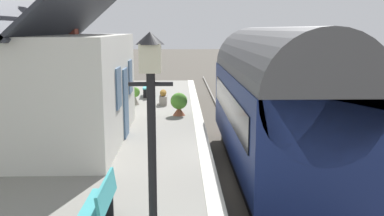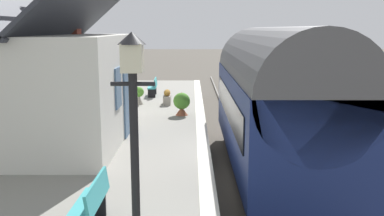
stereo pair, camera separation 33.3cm
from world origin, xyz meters
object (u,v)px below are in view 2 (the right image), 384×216
Objects in this scene: bench_mid_platform at (91,203)px; lamp_post_platform at (134,116)px; planter_bench_right at (167,97)px; planter_edge_near at (83,93)px; planter_under_sign at (182,103)px; train at (276,102)px; station_building at (55,83)px; bench_near_building at (153,86)px; planter_edge_far at (139,95)px.

lamp_post_platform is at bearing -150.81° from bench_mid_platform.
planter_edge_near reaches higher than planter_bench_right.
bench_mid_platform is at bearing 172.46° from planter_under_sign.
planter_under_sign is at bearing -7.54° from bench_mid_platform.
lamp_post_platform is (-14.93, -4.44, 1.97)m from planter_edge_near.
train is 9.89× the size of planter_under_sign.
station_building is 9.76× the size of planter_edge_near.
bench_mid_platform is (-5.46, 4.05, -0.75)m from train.
bench_near_building is at bearing 17.56° from planter_under_sign.
bench_mid_platform is at bearing -165.28° from planter_edge_near.
planter_edge_near is at bearing 14.72° from bench_mid_platform.
train is 7.93m from lamp_post_platform.
bench_near_building reaches higher than planter_edge_near.
bench_near_building is 2.51m from planter_bench_right.
station_building is 7.47m from planter_edge_near.
planter_edge_near is at bearing 72.88° from planter_bench_right.
bench_near_building is at bearing -70.59° from planter_edge_near.
bench_mid_platform is at bearing 143.43° from train.
planter_bench_right is (11.92, -0.56, -0.16)m from bench_mid_platform.
planter_under_sign is at bearing -140.44° from planter_edge_far.
station_building is at bearing 165.70° from bench_near_building.
station_building is at bearing 164.00° from planter_edge_far.
station_building is 4.83× the size of bench_near_building.
planter_under_sign is 5.97m from planter_edge_near.
station_building is 5.29m from planter_under_sign.
planter_bench_right is at bearing -2.70° from bench_mid_platform.
bench_mid_platform is 13.61m from planter_edge_near.
train is 4.98m from planter_under_sign.
train reaches higher than lamp_post_platform.
planter_edge_far is 1.11× the size of planter_edge_near.
lamp_post_platform reaches higher than planter_under_sign.
train is at bearing -151.61° from planter_bench_right.
bench_near_building is 2.47m from planter_edge_far.
train reaches higher than bench_mid_platform.
train is 9.85m from bench_near_building.
planter_edge_near is (7.70, 7.51, -0.89)m from train.
planter_under_sign reaches higher than bench_mid_platform.
bench_near_building is 1.56× the size of planter_under_sign.
planter_edge_far is at bearing 3.28° from bench_mid_platform.
bench_mid_platform is 1.55× the size of planter_under_sign.
bench_near_building is 0.44× the size of lamp_post_platform.
planter_bench_right is 0.26× the size of lamp_post_platform.
train reaches higher than planter_edge_near.
station_building is at bearing 153.90° from planter_bench_right.
planter_under_sign is (-2.41, -0.70, 0.15)m from planter_bench_right.
station_building reaches higher than planter_bench_right.
train is 12.84× the size of planter_edge_near.
bench_near_building is at bearing 26.00° from train.
planter_bench_right is (6.46, 3.49, -0.91)m from train.
planter_bench_right is 13.84m from lamp_post_platform.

